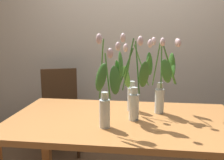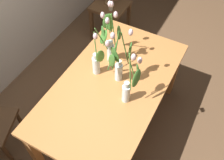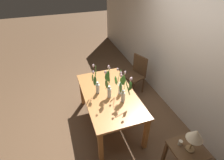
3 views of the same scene
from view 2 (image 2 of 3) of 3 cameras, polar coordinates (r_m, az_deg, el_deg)
The scene contains 8 objects.
ground_plane at distance 2.87m, azimuth -0.01°, elevation -9.99°, with size 18.00×18.00×0.00m, color brown.
dining_table at distance 2.33m, azimuth -0.02°, elevation -2.20°, with size 1.60×0.90×0.74m.
tulip_vase_0 at distance 2.22m, azimuth -3.19°, elevation 4.96°, with size 0.23×0.16×0.55m.
tulip_vase_1 at distance 2.31m, azimuth -0.44°, elevation 9.35°, with size 0.26×0.22×0.56m.
tulip_vase_2 at distance 2.01m, azimuth 3.93°, elevation -1.46°, with size 0.17×0.14×0.59m.
tulip_vase_3 at distance 2.11m, azimuth 1.50°, elevation 3.71°, with size 0.25×0.16×0.59m.
side_table at distance 3.55m, azimuth -0.37°, elevation 15.06°, with size 0.44×0.44×0.55m.
pillar_candle at distance 3.37m, azimuth -0.28°, elevation 16.06°, with size 0.06×0.06×0.07m, color beige.
Camera 2 is at (-1.23, -0.67, 2.51)m, focal length 40.68 mm.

